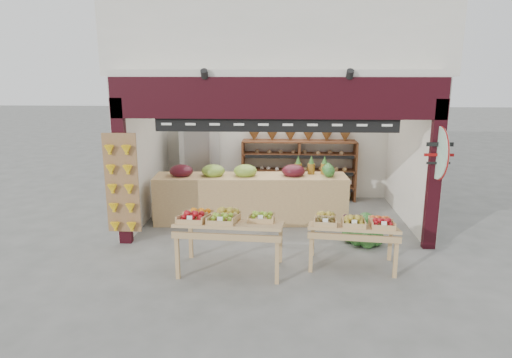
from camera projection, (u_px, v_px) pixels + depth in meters
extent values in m
plane|color=#63635E|center=(275.00, 226.00, 9.35)|extent=(60.00, 60.00, 0.00)
cube|color=beige|center=(277.00, 137.00, 11.21)|extent=(5.76, 0.18, 3.00)
cube|color=beige|center=(145.00, 147.00, 9.71)|extent=(0.18, 3.38, 3.00)
cube|color=beige|center=(411.00, 150.00, 9.44)|extent=(0.18, 3.38, 3.00)
cube|color=beige|center=(277.00, 72.00, 9.20)|extent=(5.76, 3.38, 0.12)
cube|color=beige|center=(278.00, 19.00, 10.00)|extent=(6.36, 4.60, 2.40)
cube|color=black|center=(276.00, 98.00, 7.70)|extent=(5.70, 0.14, 0.70)
cube|color=black|center=(122.00, 173.00, 8.14)|extent=(0.22, 0.14, 2.65)
cube|color=black|center=(434.00, 176.00, 7.88)|extent=(0.22, 0.14, 2.65)
cube|color=black|center=(276.00, 124.00, 7.84)|extent=(4.20, 0.05, 0.26)
cylinder|color=white|center=(282.00, 109.00, 7.84)|extent=(0.34, 0.05, 0.34)
cube|color=#976645|center=(122.00, 183.00, 8.10)|extent=(0.60, 0.04, 1.80)
cylinder|color=#C2F5D7|center=(439.00, 153.00, 7.70)|extent=(0.04, 0.90, 0.90)
cylinder|color=maroon|center=(439.00, 153.00, 7.67)|extent=(0.01, 0.92, 0.92)
cube|color=brown|center=(243.00, 170.00, 11.13)|extent=(0.05, 0.45, 1.44)
cube|color=brown|center=(299.00, 171.00, 11.07)|extent=(0.05, 0.45, 1.44)
cube|color=brown|center=(355.00, 171.00, 11.00)|extent=(0.05, 0.45, 1.44)
cube|color=brown|center=(298.00, 187.00, 11.16)|extent=(2.70, 0.45, 0.04)
cube|color=brown|center=(299.00, 171.00, 11.07)|extent=(2.70, 0.45, 0.04)
cube|color=brown|center=(299.00, 154.00, 10.97)|extent=(2.70, 0.45, 0.04)
cube|color=brown|center=(299.00, 141.00, 10.90)|extent=(2.70, 0.45, 0.04)
cone|color=brown|center=(254.00, 135.00, 10.91)|extent=(0.32, 0.32, 0.28)
cone|color=brown|center=(272.00, 135.00, 10.89)|extent=(0.32, 0.32, 0.28)
cone|color=brown|center=(290.00, 135.00, 10.87)|extent=(0.32, 0.32, 0.28)
cone|color=brown|center=(308.00, 135.00, 10.85)|extent=(0.32, 0.32, 0.28)
cone|color=brown|center=(327.00, 136.00, 10.83)|extent=(0.32, 0.32, 0.28)
cone|color=brown|center=(345.00, 136.00, 10.81)|extent=(0.32, 0.32, 0.28)
cube|color=silver|center=(200.00, 162.00, 10.91)|extent=(0.87, 0.87, 1.89)
cube|color=beige|center=(165.00, 210.00, 9.70)|extent=(0.51, 0.43, 0.39)
cube|color=beige|center=(166.00, 194.00, 9.61)|extent=(0.47, 0.40, 0.33)
cube|color=#16531D|center=(188.00, 215.00, 9.49)|extent=(0.49, 0.40, 0.33)
cube|color=beige|center=(194.00, 210.00, 9.87)|extent=(0.44, 0.37, 0.31)
cube|color=tan|center=(251.00, 199.00, 9.50)|extent=(3.99, 0.96, 0.99)
ellipsoid|color=#59141E|center=(181.00, 171.00, 9.36)|extent=(0.48, 0.44, 0.26)
ellipsoid|color=#8CB23F|center=(213.00, 171.00, 9.36)|extent=(0.48, 0.44, 0.26)
ellipsoid|color=#8CB23F|center=(245.00, 171.00, 9.36)|extent=(0.48, 0.44, 0.26)
ellipsoid|color=#59141E|center=(293.00, 171.00, 9.36)|extent=(0.48, 0.44, 0.26)
cylinder|color=olive|center=(298.00, 169.00, 9.51)|extent=(0.15, 0.15, 0.22)
cylinder|color=olive|center=(311.00, 169.00, 9.51)|extent=(0.15, 0.15, 0.22)
cylinder|color=olive|center=(324.00, 169.00, 9.51)|extent=(0.15, 0.15, 0.22)
cube|color=tan|center=(231.00, 224.00, 7.12)|extent=(1.69, 1.02, 0.24)
cube|color=tan|center=(177.00, 258.00, 6.92)|extent=(0.06, 0.06, 0.67)
cube|color=tan|center=(277.00, 263.00, 6.75)|extent=(0.06, 0.06, 0.67)
cube|color=tan|center=(191.00, 239.00, 7.70)|extent=(0.06, 0.06, 0.67)
cube|color=tan|center=(280.00, 243.00, 7.53)|extent=(0.06, 0.06, 0.67)
cube|color=tan|center=(353.00, 227.00, 7.30)|extent=(1.49, 0.93, 0.21)
cube|color=tan|center=(311.00, 255.00, 7.16)|extent=(0.07, 0.07, 0.56)
cube|color=tan|center=(396.00, 261.00, 6.97)|extent=(0.07, 0.07, 0.56)
cube|color=tan|center=(313.00, 240.00, 7.81)|extent=(0.07, 0.07, 0.56)
cube|color=tan|center=(390.00, 244.00, 7.61)|extent=(0.07, 0.07, 0.56)
sphere|color=#194B1B|center=(357.00, 238.00, 8.26)|extent=(0.30, 0.30, 0.30)
sphere|color=#194B1B|center=(376.00, 238.00, 8.24)|extent=(0.30, 0.30, 0.30)
sphere|color=#194B1B|center=(354.00, 231.00, 8.58)|extent=(0.30, 0.30, 0.30)
sphere|color=#194B1B|center=(372.00, 232.00, 8.56)|extent=(0.30, 0.30, 0.30)
sphere|color=#194B1B|center=(366.00, 221.00, 8.35)|extent=(0.30, 0.30, 0.30)
sphere|color=#194B1B|center=(368.00, 240.00, 8.15)|extent=(0.30, 0.30, 0.30)
sphere|color=#194B1B|center=(350.00, 234.00, 8.42)|extent=(0.30, 0.30, 0.30)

